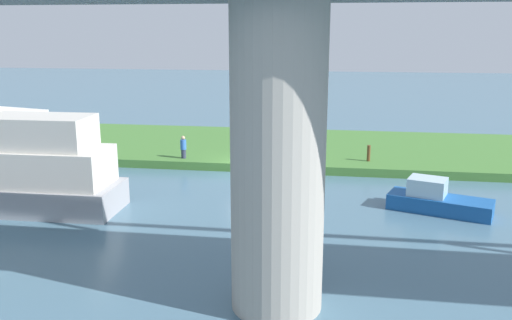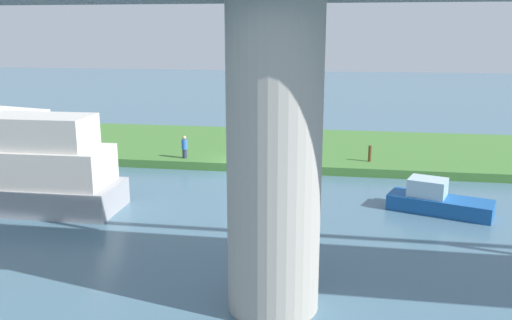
% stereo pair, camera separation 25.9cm
% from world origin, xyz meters
% --- Properties ---
extents(ground_plane, '(160.00, 160.00, 0.00)m').
position_xyz_m(ground_plane, '(0.00, 0.00, 0.00)').
color(ground_plane, '#476B7F').
extents(grassy_bank, '(80.00, 12.00, 0.50)m').
position_xyz_m(grassy_bank, '(0.00, -6.00, 0.25)').
color(grassy_bank, '#427533').
rests_on(grassy_bank, ground).
extents(bridge_pylon, '(2.73, 2.73, 8.97)m').
position_xyz_m(bridge_pylon, '(-3.44, 15.36, 4.48)').
color(bridge_pylon, '#9E998E').
rests_on(bridge_pylon, ground).
extents(person_on_bank, '(0.39, 0.39, 1.39)m').
position_xyz_m(person_on_bank, '(4.18, -0.93, 1.20)').
color(person_on_bank, '#2D334C').
rests_on(person_on_bank, grassy_bank).
extents(mooring_post, '(0.20, 0.20, 0.96)m').
position_xyz_m(mooring_post, '(-7.00, -1.88, 0.98)').
color(mooring_post, brown).
rests_on(mooring_post, grassy_bank).
extents(skiff_small, '(9.54, 3.32, 4.85)m').
position_xyz_m(skiff_small, '(9.16, 8.09, 1.80)').
color(skiff_small, '#99999E').
rests_on(skiff_small, ground).
extents(riverboat_paddlewheel, '(8.28, 4.50, 4.03)m').
position_xyz_m(riverboat_paddlewheel, '(14.38, 1.72, 1.49)').
color(riverboat_paddlewheel, '#195199').
rests_on(riverboat_paddlewheel, ground).
extents(pontoon_yellow, '(4.85, 3.06, 1.52)m').
position_xyz_m(pontoon_yellow, '(-9.74, 5.54, 0.54)').
color(pontoon_yellow, '#195199').
rests_on(pontoon_yellow, ground).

